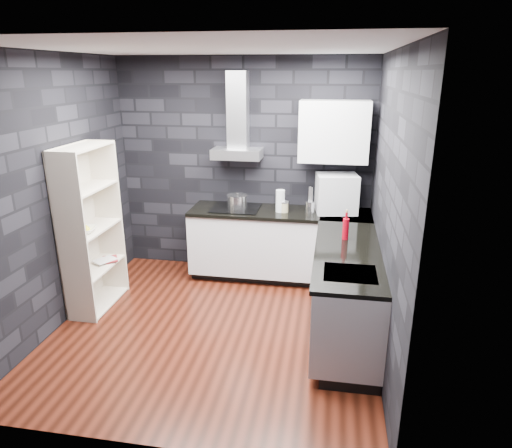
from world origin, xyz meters
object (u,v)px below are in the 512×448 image
(pot, at_px, (237,202))
(appliance_garage, at_px, (336,194))
(glass_vase, at_px, (280,201))
(fruit_bowl, at_px, (84,230))
(storage_jar, at_px, (284,207))
(bookshelf, at_px, (91,229))
(red_bottle, at_px, (346,229))
(utensil_crock, at_px, (310,207))

(pot, distance_m, appliance_garage, 1.21)
(glass_vase, xyz_separation_m, fruit_bowl, (-1.93, -1.13, -0.10))
(storage_jar, xyz_separation_m, bookshelf, (-1.98, -0.97, -0.06))
(glass_vase, bearing_deg, bookshelf, -152.93)
(bookshelf, bearing_deg, red_bottle, -6.56)
(glass_vase, distance_m, storage_jar, 0.09)
(pot, relative_size, fruit_bowl, 1.02)
(glass_vase, height_order, fruit_bowl, glass_vase)
(glass_vase, distance_m, utensil_crock, 0.36)
(bookshelf, bearing_deg, glass_vase, 17.32)
(glass_vase, height_order, red_bottle, glass_vase)
(pot, relative_size, utensil_crock, 1.80)
(pot, xyz_separation_m, appliance_garage, (1.20, 0.05, 0.14))
(utensil_crock, distance_m, fruit_bowl, 2.55)
(red_bottle, bearing_deg, bookshelf, -176.81)
(pot, xyz_separation_m, utensil_crock, (0.89, -0.04, -0.02))
(fruit_bowl, bearing_deg, storage_jar, 29.41)
(pot, bearing_deg, bookshelf, -143.30)
(bookshelf, bearing_deg, storage_jar, 16.49)
(appliance_garage, bearing_deg, red_bottle, -93.43)
(utensil_crock, xyz_separation_m, bookshelf, (-2.28, -1.00, -0.07))
(utensil_crock, distance_m, appliance_garage, 0.35)
(glass_vase, distance_m, red_bottle, 1.13)
(pot, xyz_separation_m, fruit_bowl, (-1.39, -1.18, -0.05))
(glass_vase, xyz_separation_m, red_bottle, (0.76, -0.84, -0.03))
(storage_jar, height_order, bookshelf, bookshelf)
(utensil_crock, bearing_deg, bookshelf, -156.33)
(red_bottle, xyz_separation_m, bookshelf, (-2.69, -0.15, -0.11))
(storage_jar, bearing_deg, bookshelf, -153.76)
(storage_jar, relative_size, utensil_crock, 0.87)
(appliance_garage, distance_m, bookshelf, 2.82)
(storage_jar, bearing_deg, utensil_crock, 4.87)
(glass_vase, bearing_deg, red_bottle, -47.66)
(glass_vase, height_order, utensil_crock, glass_vase)
(bookshelf, height_order, fruit_bowl, bookshelf)
(utensil_crock, bearing_deg, pot, 177.73)
(utensil_crock, height_order, fruit_bowl, utensil_crock)
(storage_jar, bearing_deg, appliance_garage, 10.26)
(pot, height_order, bookshelf, bookshelf)
(utensil_crock, relative_size, appliance_garage, 0.29)
(utensil_crock, xyz_separation_m, red_bottle, (0.41, -0.85, 0.04))
(storage_jar, height_order, red_bottle, red_bottle)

